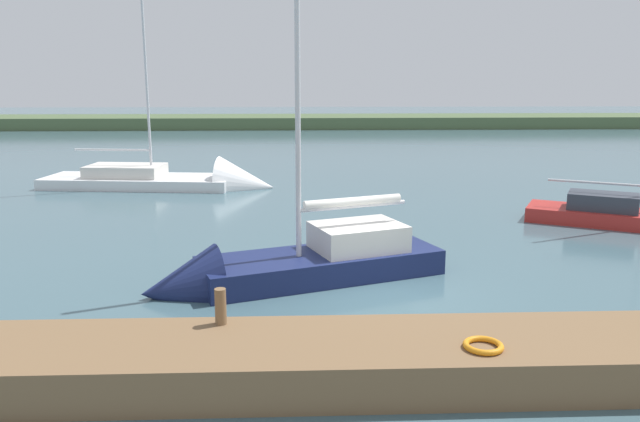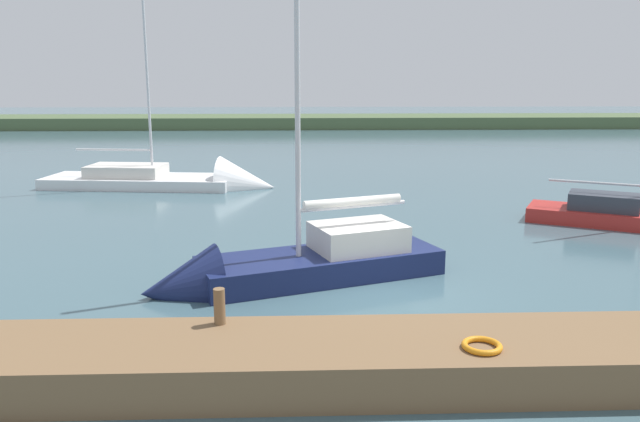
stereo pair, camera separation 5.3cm
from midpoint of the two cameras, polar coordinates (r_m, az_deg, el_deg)
ground_plane at (r=15.17m, az=5.71°, el=-7.51°), size 200.00×200.00×0.00m
far_shoreline at (r=66.52m, az=-0.55°, el=7.72°), size 180.00×8.00×2.40m
dock_pier at (r=11.01m, az=9.00°, el=-13.30°), size 23.00×2.22×0.76m
mooring_post_near at (r=11.33m, az=-9.26°, el=-8.65°), size 0.21×0.21×0.66m
life_ring_buoy at (r=10.66m, az=14.64°, el=-11.88°), size 0.66×0.66×0.10m
sailboat_inner_slip at (r=15.81m, az=-3.56°, el=-5.57°), size 7.91×4.55×9.70m
sailboat_far_left at (r=30.18m, az=-12.28°, el=2.39°), size 11.16×4.12×12.02m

